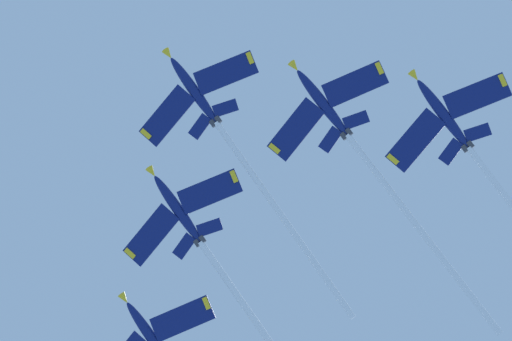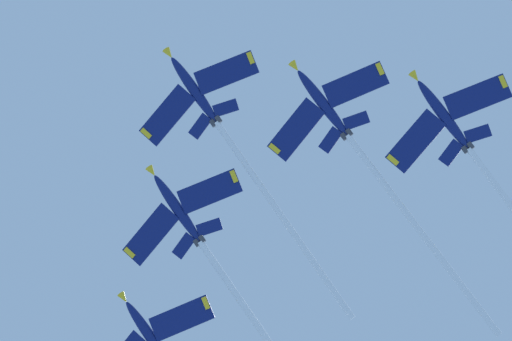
# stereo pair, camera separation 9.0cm
# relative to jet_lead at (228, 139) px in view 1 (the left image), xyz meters

# --- Properties ---
(jet_lead) EXTENTS (45.94, 20.10, 14.55)m
(jet_lead) POSITION_rel_jet_lead_xyz_m (0.00, 0.00, 0.00)
(jet_lead) COLOR navy
(jet_left_wing) EXTENTS (46.24, 20.05, 14.86)m
(jet_left_wing) POSITION_rel_jet_lead_xyz_m (11.28, -15.35, -3.77)
(jet_left_wing) COLOR navy
(jet_right_wing) EXTENTS (39.46, 20.08, 13.10)m
(jet_right_wing) POSITION_rel_jet_lead_xyz_m (11.92, 10.75, -2.84)
(jet_right_wing) COLOR navy
(jet_left_outer) EXTENTS (43.63, 20.10, 13.31)m
(jet_left_outer) POSITION_rel_jet_lead_xyz_m (20.11, -28.68, -6.60)
(jet_left_outer) COLOR navy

